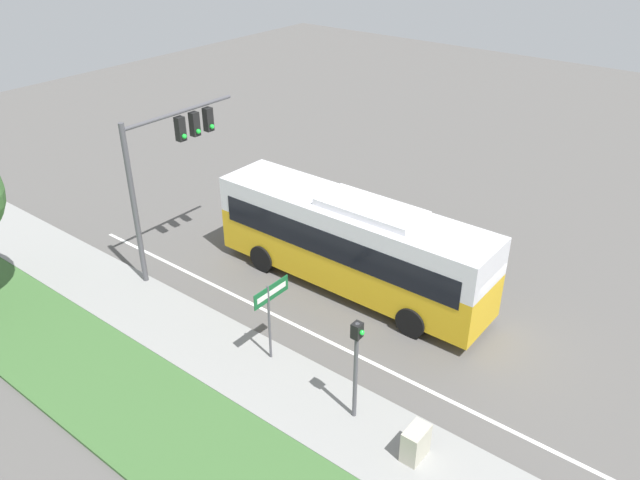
{
  "coord_description": "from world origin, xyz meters",
  "views": [
    {
      "loc": [
        -16.64,
        -6.8,
        13.01
      ],
      "look_at": [
        -1.0,
        5.44,
        1.87
      ],
      "focal_mm": 35.0,
      "sensor_mm": 36.0,
      "label": 1
    }
  ],
  "objects_px": {
    "bus": "(351,240)",
    "utility_cabinet": "(416,443)",
    "pedestrian_signal": "(356,356)",
    "street_sign": "(271,306)",
    "signal_gantry": "(168,156)"
  },
  "relations": [
    {
      "from": "pedestrian_signal",
      "to": "utility_cabinet",
      "type": "distance_m",
      "value": 2.66
    },
    {
      "from": "bus",
      "to": "utility_cabinet",
      "type": "height_order",
      "value": "bus"
    },
    {
      "from": "pedestrian_signal",
      "to": "street_sign",
      "type": "xyz_separation_m",
      "value": [
        0.52,
        3.54,
        -0.2
      ]
    },
    {
      "from": "utility_cabinet",
      "to": "street_sign",
      "type": "bearing_deg",
      "value": 82.5
    },
    {
      "from": "utility_cabinet",
      "to": "signal_gantry",
      "type": "bearing_deg",
      "value": 77.26
    },
    {
      "from": "pedestrian_signal",
      "to": "street_sign",
      "type": "relative_size",
      "value": 1.18
    },
    {
      "from": "bus",
      "to": "utility_cabinet",
      "type": "distance_m",
      "value": 8.43
    },
    {
      "from": "bus",
      "to": "pedestrian_signal",
      "type": "height_order",
      "value": "bus"
    },
    {
      "from": "bus",
      "to": "signal_gantry",
      "type": "relative_size",
      "value": 1.71
    },
    {
      "from": "street_sign",
      "to": "utility_cabinet",
      "type": "relative_size",
      "value": 2.96
    },
    {
      "from": "bus",
      "to": "utility_cabinet",
      "type": "xyz_separation_m",
      "value": [
        -5.62,
        -6.12,
        -1.4
      ]
    },
    {
      "from": "bus",
      "to": "street_sign",
      "type": "bearing_deg",
      "value": -174.09
    },
    {
      "from": "signal_gantry",
      "to": "pedestrian_signal",
      "type": "xyz_separation_m",
      "value": [
        -2.58,
        -10.27,
        -2.34
      ]
    },
    {
      "from": "pedestrian_signal",
      "to": "signal_gantry",
      "type": "bearing_deg",
      "value": 75.92
    },
    {
      "from": "bus",
      "to": "street_sign",
      "type": "distance_m",
      "value": 4.91
    }
  ]
}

